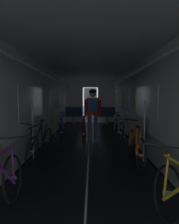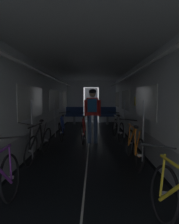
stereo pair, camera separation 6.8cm
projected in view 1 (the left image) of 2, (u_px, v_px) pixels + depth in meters
ground_plane at (85, 221)px, 2.25m from camera, size 60.00×60.00×0.00m
train_car_shell at (89, 90)px, 5.71m from camera, size 3.14×12.34×2.57m
bench_seat_far_left at (74, 114)px, 10.27m from camera, size 0.98×0.51×0.95m
bench_seat_far_right at (107, 114)px, 10.25m from camera, size 0.98×0.51×0.95m
bicycle_black at (40, 143)px, 4.48m from camera, size 0.48×1.70×0.96m
bicycle_blue at (62, 129)px, 6.56m from camera, size 0.44×1.69×0.96m
bicycle_silver at (118, 129)px, 6.56m from camera, size 0.44×1.69×0.95m
bicycle_orange at (135, 146)px, 4.21m from camera, size 0.44×1.69×0.95m
person_cyclist_aisle at (93, 110)px, 5.95m from camera, size 0.54×0.40×1.73m
bicycle_red_in_aisle at (84, 130)px, 6.28m from camera, size 0.44×1.69×0.95m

